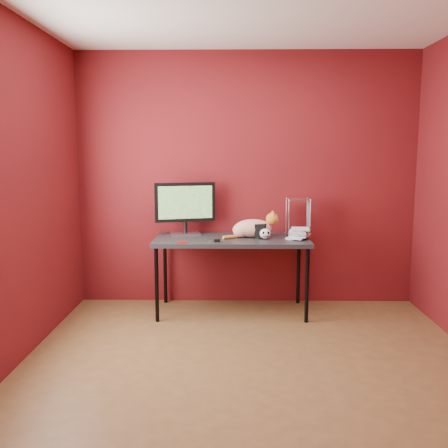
{
  "coord_description": "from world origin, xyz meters",
  "views": [
    {
      "loc": [
        -0.15,
        -3.44,
        1.59
      ],
      "look_at": [
        -0.22,
        1.15,
        0.92
      ],
      "focal_mm": 40.0,
      "sensor_mm": 36.0,
      "label": 1
    }
  ],
  "objects_px": {
    "cat": "(253,228)",
    "book_stack": "(291,180)",
    "skull_mug": "(265,234)",
    "desk": "(232,243)",
    "speaker": "(261,232)",
    "monitor": "(185,206)"
  },
  "relations": [
    {
      "from": "book_stack",
      "to": "desk",
      "type": "bearing_deg",
      "value": -179.64
    },
    {
      "from": "speaker",
      "to": "monitor",
      "type": "bearing_deg",
      "value": -179.98
    },
    {
      "from": "monitor",
      "to": "speaker",
      "type": "height_order",
      "value": "monitor"
    },
    {
      "from": "cat",
      "to": "monitor",
      "type": "bearing_deg",
      "value": 163.79
    },
    {
      "from": "cat",
      "to": "skull_mug",
      "type": "relative_size",
      "value": 5.14
    },
    {
      "from": "monitor",
      "to": "speaker",
      "type": "xyz_separation_m",
      "value": [
        0.75,
        -0.19,
        -0.23
      ]
    },
    {
      "from": "skull_mug",
      "to": "speaker",
      "type": "xyz_separation_m",
      "value": [
        -0.04,
        0.04,
        0.01
      ]
    },
    {
      "from": "cat",
      "to": "skull_mug",
      "type": "xyz_separation_m",
      "value": [
        0.11,
        -0.11,
        -0.04
      ]
    },
    {
      "from": "cat",
      "to": "book_stack",
      "type": "height_order",
      "value": "book_stack"
    },
    {
      "from": "desk",
      "to": "skull_mug",
      "type": "xyz_separation_m",
      "value": [
        0.32,
        -0.07,
        0.1
      ]
    },
    {
      "from": "cat",
      "to": "speaker",
      "type": "relative_size",
      "value": 3.88
    },
    {
      "from": "desk",
      "to": "skull_mug",
      "type": "height_order",
      "value": "skull_mug"
    },
    {
      "from": "desk",
      "to": "monitor",
      "type": "distance_m",
      "value": 0.61
    },
    {
      "from": "book_stack",
      "to": "monitor",
      "type": "bearing_deg",
      "value": 170.98
    },
    {
      "from": "desk",
      "to": "speaker",
      "type": "xyz_separation_m",
      "value": [
        0.28,
        -0.02,
        0.12
      ]
    },
    {
      "from": "desk",
      "to": "book_stack",
      "type": "bearing_deg",
      "value": 0.36
    },
    {
      "from": "desk",
      "to": "book_stack",
      "type": "distance_m",
      "value": 0.84
    },
    {
      "from": "monitor",
      "to": "skull_mug",
      "type": "height_order",
      "value": "monitor"
    },
    {
      "from": "desk",
      "to": "cat",
      "type": "distance_m",
      "value": 0.26
    },
    {
      "from": "skull_mug",
      "to": "book_stack",
      "type": "relative_size",
      "value": 0.1
    },
    {
      "from": "monitor",
      "to": "book_stack",
      "type": "distance_m",
      "value": 1.09
    },
    {
      "from": "monitor",
      "to": "cat",
      "type": "height_order",
      "value": "monitor"
    }
  ]
}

